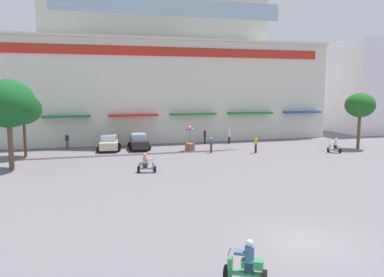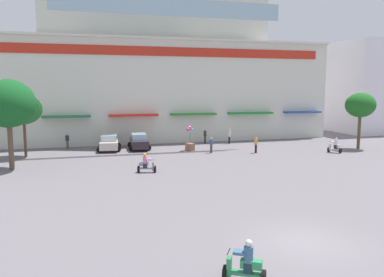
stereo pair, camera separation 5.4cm
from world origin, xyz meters
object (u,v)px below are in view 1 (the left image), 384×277
object	(u,v)px
parked_car_0	(109,143)
balloon_vendor_cart	(190,141)
plaza_tree_1	(360,105)
plaza_tree_0	(23,109)
pedestrian_4	(211,144)
plaza_tree_2	(8,104)
scooter_rider_2	(246,265)
scooter_rider_3	(146,165)
pedestrian_2	(67,140)
parked_car_1	(139,142)
pedestrian_1	(256,144)
pedestrian_3	(205,135)
pedestrian_0	(229,135)
scooter_rider_5	(335,146)

from	to	relation	value
parked_car_0	balloon_vendor_cart	size ratio (longest dim) A/B	1.64
plaza_tree_1	parked_car_0	world-z (taller)	plaza_tree_1
plaza_tree_0	pedestrian_4	xyz separation A→B (m)	(17.49, -2.42, -3.59)
plaza_tree_2	scooter_rider_2	distance (m)	24.52
scooter_rider_3	pedestrian_2	distance (m)	14.84
parked_car_0	scooter_rider_2	xyz separation A→B (m)	(2.69, -29.06, -0.17)
pedestrian_2	plaza_tree_1	bearing A→B (deg)	-14.90
plaza_tree_0	parked_car_1	bearing A→B (deg)	9.48
plaza_tree_0	pedestrian_1	bearing A→B (deg)	-9.57
balloon_vendor_cart	pedestrian_2	bearing A→B (deg)	160.70
pedestrian_3	pedestrian_1	bearing A→B (deg)	-69.48
plaza_tree_1	scooter_rider_3	bearing A→B (deg)	-166.87
plaza_tree_0	pedestrian_0	world-z (taller)	plaza_tree_0
scooter_rider_5	pedestrian_0	bearing A→B (deg)	132.20
parked_car_1	scooter_rider_5	size ratio (longest dim) A/B	2.86
plaza_tree_0	plaza_tree_2	size ratio (longest dim) A/B	0.83
plaza_tree_0	scooter_rider_5	world-z (taller)	plaza_tree_0
plaza_tree_1	pedestrian_3	distance (m)	17.05
scooter_rider_3	pedestrian_0	distance (m)	17.19
pedestrian_2	scooter_rider_2	bearing A→B (deg)	-77.49
plaza_tree_0	scooter_rider_5	bearing A→B (deg)	-10.84
plaza_tree_1	pedestrian_0	size ratio (longest dim) A/B	3.52
plaza_tree_1	parked_car_0	size ratio (longest dim) A/B	1.41
parked_car_1	plaza_tree_2	bearing A→B (deg)	-146.11
pedestrian_2	balloon_vendor_cart	distance (m)	12.97
parked_car_0	scooter_rider_5	xyz separation A→B (m)	(21.63, -7.47, -0.16)
scooter_rider_3	pedestrian_4	xyz separation A→B (m)	(7.61, 7.15, 0.28)
parked_car_0	pedestrian_1	size ratio (longest dim) A/B	2.64
pedestrian_0	pedestrian_2	xyz separation A→B (m)	(-17.93, 0.77, -0.02)
pedestrian_0	pedestrian_4	size ratio (longest dim) A/B	1.07
plaza_tree_0	parked_car_1	distance (m)	11.60
pedestrian_1	scooter_rider_5	bearing A→B (deg)	-14.36
plaza_tree_0	pedestrian_2	bearing A→B (deg)	47.20
plaza_tree_0	pedestrian_3	distance (m)	19.60
pedestrian_2	pedestrian_1	bearing A→B (deg)	-22.51
scooter_rider_5	scooter_rider_3	bearing A→B (deg)	-168.61
plaza_tree_2	pedestrian_2	bearing A→B (deg)	68.04
pedestrian_0	pedestrian_1	bearing A→B (deg)	-87.98
scooter_rider_3	balloon_vendor_cart	distance (m)	10.91
pedestrian_3	scooter_rider_5	bearing A→B (deg)	-42.50
pedestrian_3	pedestrian_2	bearing A→B (deg)	-179.34
parked_car_0	scooter_rider_5	bearing A→B (deg)	-19.06
plaza_tree_0	plaza_tree_1	world-z (taller)	plaza_tree_1
parked_car_0	pedestrian_0	world-z (taller)	pedestrian_0
parked_car_1	scooter_rider_2	bearing A→B (deg)	-90.76
plaza_tree_2	scooter_rider_5	xyz separation A→B (m)	(29.67, 0.02, -4.57)
plaza_tree_0	pedestrian_0	bearing A→B (deg)	8.17
pedestrian_3	plaza_tree_1	bearing A→B (deg)	-29.15
scooter_rider_5	pedestrian_1	size ratio (longest dim) A/B	0.95
scooter_rider_2	plaza_tree_2	bearing A→B (deg)	116.46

